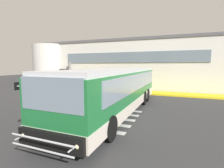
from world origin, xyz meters
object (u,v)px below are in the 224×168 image
object	(u,v)px
entry_support_column	(70,74)
safety_bollard_yellow	(100,88)
passenger_near_column	(73,80)
bus_main_foreground	(117,91)
passenger_by_doorway	(76,81)

from	to	relation	value
entry_support_column	safety_bollard_yellow	world-z (taller)	entry_support_column
entry_support_column	passenger_near_column	xyz separation A→B (m)	(0.80, -0.44, -0.69)
entry_support_column	bus_main_foreground	xyz separation A→B (m)	(9.28, -8.32, -0.43)
passenger_near_column	safety_bollard_yellow	world-z (taller)	passenger_near_column
passenger_near_column	passenger_by_doorway	distance (m)	1.00
bus_main_foreground	safety_bollard_yellow	distance (m)	7.83
entry_support_column	passenger_near_column	distance (m)	1.15
entry_support_column	passenger_by_doorway	size ratio (longest dim) A/B	1.93
passenger_near_column	passenger_by_doorway	size ratio (longest dim) A/B	1.00
bus_main_foreground	passenger_near_column	xyz separation A→B (m)	(-8.48, 7.88, -0.26)
passenger_by_doorway	safety_bollard_yellow	xyz separation A→B (m)	(3.47, -0.73, -0.63)
bus_main_foreground	passenger_near_column	world-z (taller)	bus_main_foreground
bus_main_foreground	passenger_by_doorway	xyz separation A→B (m)	(-7.70, 7.25, -0.26)
entry_support_column	passenger_by_doorway	bearing A→B (deg)	-34.04
entry_support_column	bus_main_foreground	world-z (taller)	entry_support_column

